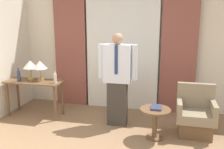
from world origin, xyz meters
TOP-DOWN VIEW (x-y plane):
  - wall_back at (0.00, 2.82)m, footprint 10.00×0.06m
  - curtain_sheer_center at (0.00, 2.69)m, footprint 1.54×0.06m
  - curtain_drape_left at (-1.17, 2.69)m, footprint 0.71×0.06m
  - curtain_drape_right at (1.17, 2.69)m, footprint 0.71×0.06m
  - desk at (-1.62, 1.85)m, footprint 1.15×0.47m
  - table_lamp_left at (-1.73, 1.92)m, footprint 0.29×0.29m
  - table_lamp_right at (-1.51, 1.92)m, footprint 0.29×0.29m
  - bottle_near_edge at (-1.13, 1.79)m, footprint 0.06×0.06m
  - bottle_by_lamp at (-1.88, 1.74)m, footprint 0.07×0.07m
  - person at (0.09, 1.79)m, footprint 0.71×0.23m
  - armchair at (1.47, 1.70)m, footprint 0.63×0.54m
  - side_table at (0.81, 1.38)m, footprint 0.50×0.50m
  - book at (0.82, 1.41)m, footprint 0.17×0.26m

SIDE VIEW (x-z plane):
  - armchair at x=1.47m, z-range -0.10..0.75m
  - side_table at x=0.81m, z-range 0.09..0.61m
  - book at x=0.82m, z-range 0.52..0.55m
  - desk at x=-1.62m, z-range 0.24..0.96m
  - bottle_near_edge at x=-1.13m, z-range 0.70..0.95m
  - bottle_by_lamp at x=-1.88m, z-range 0.70..0.97m
  - person at x=0.09m, z-range 0.07..1.77m
  - table_lamp_left at x=-1.73m, z-range 0.83..1.23m
  - table_lamp_right at x=-1.51m, z-range 0.83..1.23m
  - curtain_sheer_center at x=0.00m, z-range 0.00..2.58m
  - curtain_drape_left at x=-1.17m, z-range 0.00..2.58m
  - curtain_drape_right at x=1.17m, z-range 0.00..2.58m
  - wall_back at x=0.00m, z-range 0.00..2.70m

